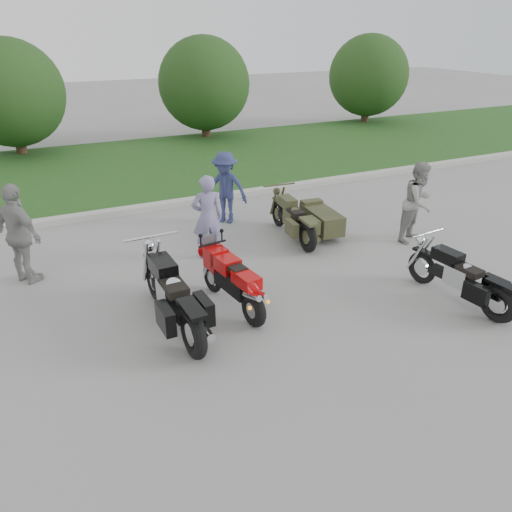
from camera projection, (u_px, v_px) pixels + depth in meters
name	position (u px, v px, depth m)	size (l,w,h in m)	color
ground	(269.00, 320.00, 8.01)	(80.00, 80.00, 0.00)	gray
curb	(163.00, 205.00, 12.88)	(60.00, 0.30, 0.15)	#B0ADA5
grass_strip	(128.00, 168.00, 16.27)	(60.00, 8.00, 0.14)	#365E20
tree_mid_left	(10.00, 93.00, 16.94)	(3.60, 3.60, 4.00)	#3F2B1C
tree_mid_right	(204.00, 84.00, 19.69)	(3.60, 3.60, 4.00)	#3F2B1C
tree_far_right	(368.00, 76.00, 22.84)	(3.60, 3.60, 4.00)	#3F2B1C
sportbike_red	(233.00, 280.00, 8.11)	(0.48, 1.89, 0.90)	black
cruiser_left	(174.00, 299.00, 7.58)	(0.46, 2.59, 0.99)	black
cruiser_right	(463.00, 280.00, 8.33)	(0.48, 2.17, 0.84)	black
cruiser_sidecar	(310.00, 220.00, 10.97)	(1.18, 2.21, 0.85)	black
person_stripe	(207.00, 217.00, 9.83)	(0.62, 0.41, 1.71)	#7E78A3
person_grey	(419.00, 202.00, 10.65)	(0.84, 0.66, 1.73)	gray
person_denim	(225.00, 188.00, 11.65)	(1.09, 0.63, 1.69)	navy
person_back	(20.00, 234.00, 8.84)	(1.09, 0.45, 1.86)	gray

